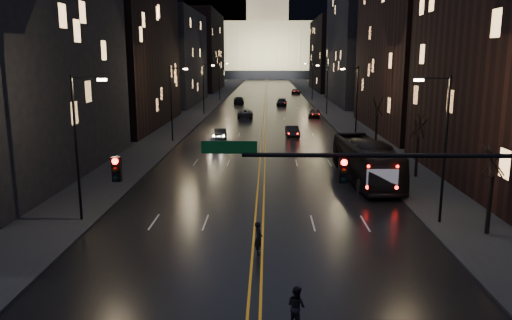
# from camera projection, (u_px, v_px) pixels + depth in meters

# --- Properties ---
(ground) EXTENTS (900.00, 900.00, 0.00)m
(ground) POSITION_uv_depth(u_px,v_px,m) (255.00, 300.00, 20.85)
(ground) COLOR black
(ground) RESTS_ON ground
(road) EXTENTS (20.00, 320.00, 0.02)m
(road) POSITION_uv_depth(u_px,v_px,m) (266.00, 92.00, 148.18)
(road) COLOR black
(road) RESTS_ON ground
(sidewalk_left) EXTENTS (8.00, 320.00, 0.16)m
(sidewalk_left) POSITION_uv_depth(u_px,v_px,m) (219.00, 92.00, 148.50)
(sidewalk_left) COLOR black
(sidewalk_left) RESTS_ON ground
(sidewalk_right) EXTENTS (8.00, 320.00, 0.16)m
(sidewalk_right) POSITION_uv_depth(u_px,v_px,m) (313.00, 92.00, 147.84)
(sidewalk_right) COLOR black
(sidewalk_right) RESTS_ON ground
(center_line) EXTENTS (0.62, 320.00, 0.01)m
(center_line) POSITION_uv_depth(u_px,v_px,m) (266.00, 92.00, 148.18)
(center_line) COLOR orange
(center_line) RESTS_ON road
(building_left_near) EXTENTS (12.00, 28.00, 22.00)m
(building_left_near) POSITION_uv_depth(u_px,v_px,m) (5.00, 45.00, 40.69)
(building_left_near) COLOR black
(building_left_near) RESTS_ON ground
(building_left_mid) EXTENTS (12.00, 30.00, 28.00)m
(building_left_mid) POSITION_uv_depth(u_px,v_px,m) (118.00, 29.00, 71.44)
(building_left_mid) COLOR black
(building_left_mid) RESTS_ON ground
(building_left_far) EXTENTS (12.00, 34.00, 20.00)m
(building_left_far) POSITION_uv_depth(u_px,v_px,m) (170.00, 58.00, 109.46)
(building_left_far) COLOR black
(building_left_far) RESTS_ON ground
(building_left_dist) EXTENTS (12.00, 40.00, 24.00)m
(building_left_dist) POSITION_uv_depth(u_px,v_px,m) (200.00, 52.00, 156.07)
(building_left_dist) COLOR black
(building_left_dist) RESTS_ON ground
(building_right_mid) EXTENTS (12.00, 34.00, 26.00)m
(building_right_mid) POSITION_uv_depth(u_px,v_px,m) (363.00, 44.00, 107.87)
(building_right_mid) COLOR black
(building_right_mid) RESTS_ON ground
(building_right_dist) EXTENTS (12.00, 40.00, 22.00)m
(building_right_dist) POSITION_uv_depth(u_px,v_px,m) (334.00, 55.00, 155.28)
(building_right_dist) COLOR black
(building_right_dist) RESTS_ON ground
(capitol) EXTENTS (90.00, 50.00, 58.50)m
(capitol) POSITION_uv_depth(u_px,v_px,m) (267.00, 44.00, 262.29)
(capitol) COLOR black
(capitol) RESTS_ON ground
(traffic_signal) EXTENTS (17.29, 0.45, 7.00)m
(traffic_signal) POSITION_uv_depth(u_px,v_px,m) (404.00, 183.00, 19.69)
(traffic_signal) COLOR black
(traffic_signal) RESTS_ON ground
(streetlamp_right_near) EXTENTS (2.13, 0.25, 9.00)m
(streetlamp_right_near) POSITION_uv_depth(u_px,v_px,m) (442.00, 142.00, 29.37)
(streetlamp_right_near) COLOR black
(streetlamp_right_near) RESTS_ON ground
(streetlamp_left_near) EXTENTS (2.13, 0.25, 9.00)m
(streetlamp_left_near) POSITION_uv_depth(u_px,v_px,m) (79.00, 141.00, 29.88)
(streetlamp_left_near) COLOR black
(streetlamp_left_near) RESTS_ON ground
(streetlamp_right_mid) EXTENTS (2.13, 0.25, 9.00)m
(streetlamp_right_mid) POSITION_uv_depth(u_px,v_px,m) (355.00, 100.00, 58.76)
(streetlamp_right_mid) COLOR black
(streetlamp_right_mid) RESTS_ON ground
(streetlamp_left_mid) EXTENTS (2.13, 0.25, 9.00)m
(streetlamp_left_mid) POSITION_uv_depth(u_px,v_px,m) (173.00, 100.00, 59.27)
(streetlamp_left_mid) COLOR black
(streetlamp_left_mid) RESTS_ON ground
(streetlamp_right_far) EXTENTS (2.13, 0.25, 9.00)m
(streetlamp_right_far) POSITION_uv_depth(u_px,v_px,m) (326.00, 86.00, 88.14)
(streetlamp_right_far) COLOR black
(streetlamp_right_far) RESTS_ON ground
(streetlamp_left_far) EXTENTS (2.13, 0.25, 9.00)m
(streetlamp_left_far) POSITION_uv_depth(u_px,v_px,m) (204.00, 86.00, 88.65)
(streetlamp_left_far) COLOR black
(streetlamp_left_far) RESTS_ON ground
(streetlamp_right_dist) EXTENTS (2.13, 0.25, 9.00)m
(streetlamp_right_dist) POSITION_uv_depth(u_px,v_px,m) (312.00, 79.00, 117.53)
(streetlamp_right_dist) COLOR black
(streetlamp_right_dist) RESTS_ON ground
(streetlamp_left_dist) EXTENTS (2.13, 0.25, 9.00)m
(streetlamp_left_dist) POSITION_uv_depth(u_px,v_px,m) (220.00, 79.00, 118.04)
(streetlamp_left_dist) COLOR black
(streetlamp_left_dist) RESTS_ON ground
(tree_right_near) EXTENTS (2.40, 2.40, 6.65)m
(tree_right_near) POSITION_uv_depth(u_px,v_px,m) (494.00, 158.00, 27.47)
(tree_right_near) COLOR black
(tree_right_near) RESTS_ON ground
(tree_right_mid) EXTENTS (2.40, 2.40, 6.65)m
(tree_right_mid) POSITION_uv_depth(u_px,v_px,m) (419.00, 125.00, 41.19)
(tree_right_mid) COLOR black
(tree_right_mid) RESTS_ON ground
(tree_right_far) EXTENTS (2.40, 2.40, 6.65)m
(tree_right_far) POSITION_uv_depth(u_px,v_px,m) (377.00, 107.00, 56.86)
(tree_right_far) COLOR black
(tree_right_far) RESTS_ON ground
(bus) EXTENTS (3.83, 12.51, 3.43)m
(bus) POSITION_uv_depth(u_px,v_px,m) (366.00, 161.00, 40.52)
(bus) COLOR black
(bus) RESTS_ON ground
(oncoming_car_a) EXTENTS (1.71, 4.12, 1.39)m
(oncoming_car_a) POSITION_uv_depth(u_px,v_px,m) (217.00, 142.00, 56.33)
(oncoming_car_a) COLOR black
(oncoming_car_a) RESTS_ON ground
(oncoming_car_b) EXTENTS (1.95, 4.33, 1.38)m
(oncoming_car_b) POSITION_uv_depth(u_px,v_px,m) (220.00, 133.00, 62.47)
(oncoming_car_b) COLOR black
(oncoming_car_b) RESTS_ON ground
(oncoming_car_c) EXTENTS (2.50, 5.35, 1.48)m
(oncoming_car_c) POSITION_uv_depth(u_px,v_px,m) (245.00, 113.00, 84.75)
(oncoming_car_c) COLOR black
(oncoming_car_c) RESTS_ON ground
(oncoming_car_d) EXTENTS (2.64, 5.75, 1.63)m
(oncoming_car_d) POSITION_uv_depth(u_px,v_px,m) (239.00, 100.00, 110.70)
(oncoming_car_d) COLOR black
(oncoming_car_d) RESTS_ON ground
(receding_car_a) EXTENTS (1.75, 4.42, 1.43)m
(receding_car_a) POSITION_uv_depth(u_px,v_px,m) (292.00, 131.00, 64.00)
(receding_car_a) COLOR black
(receding_car_a) RESTS_ON ground
(receding_car_b) EXTENTS (2.45, 4.87, 1.59)m
(receding_car_b) POSITION_uv_depth(u_px,v_px,m) (315.00, 113.00, 85.18)
(receding_car_b) COLOR black
(receding_car_b) RESTS_ON ground
(receding_car_c) EXTENTS (2.44, 5.34, 1.51)m
(receding_car_c) POSITION_uv_depth(u_px,v_px,m) (282.00, 102.00, 106.01)
(receding_car_c) COLOR black
(receding_car_c) RESTS_ON ground
(receding_car_d) EXTENTS (2.78, 5.38, 1.45)m
(receding_car_d) POSITION_uv_depth(u_px,v_px,m) (296.00, 91.00, 142.21)
(receding_car_d) COLOR black
(receding_car_d) RESTS_ON ground
(pedestrian_a) EXTENTS (0.49, 0.68, 1.75)m
(pedestrian_a) POSITION_uv_depth(u_px,v_px,m) (259.00, 238.00, 25.57)
(pedestrian_a) COLOR black
(pedestrian_a) RESTS_ON ground
(pedestrian_b) EXTENTS (0.85, 0.87, 1.62)m
(pedestrian_b) POSITION_uv_depth(u_px,v_px,m) (296.00, 306.00, 18.69)
(pedestrian_b) COLOR black
(pedestrian_b) RESTS_ON ground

